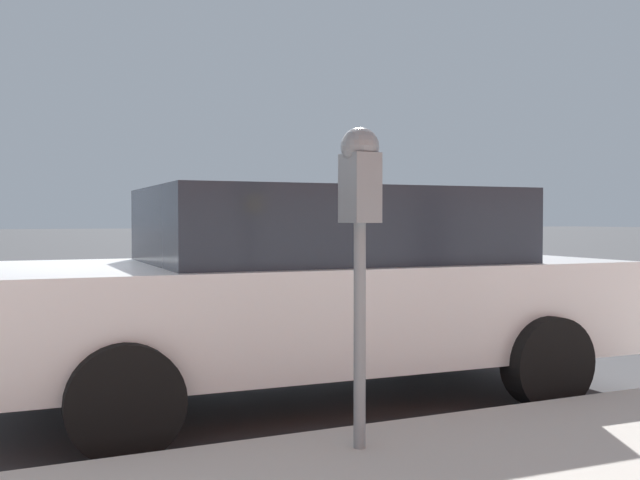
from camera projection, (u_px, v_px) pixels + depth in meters
name	position (u px, v px, depth m)	size (l,w,h in m)	color
ground_plane	(166.00, 384.00, 5.88)	(220.00, 220.00, 0.00)	#424244
parking_meter	(360.00, 203.00, 3.67)	(0.21, 0.19, 1.58)	gray
car_white	(310.00, 288.00, 5.45)	(2.26, 4.63, 1.52)	silver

